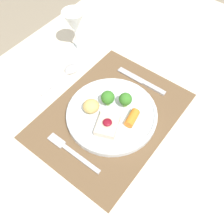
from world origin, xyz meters
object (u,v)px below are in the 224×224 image
Objects in this scene: wine_glass_near at (75,25)px; dinner_plate at (112,113)px; knife at (144,83)px; spoon at (68,72)px; fork at (70,151)px.

dinner_plate is at bearing -119.90° from wine_glass_near.
spoon reaches higher than knife.
wine_glass_near is at bearing 36.60° from fork.
dinner_plate is 1.63× the size of spoon.
spoon is (0.22, 0.21, 0.00)m from fork.
dinner_plate reaches higher than fork.
knife is at bearing -88.32° from wine_glass_near.
knife is at bearing -65.97° from spoon.
dinner_plate reaches higher than knife.
wine_glass_near is (0.16, 0.28, 0.09)m from dinner_plate.
spoon reaches higher than fork.
spoon is 1.06× the size of wine_glass_near.
fork is at bearing 173.22° from dinner_plate.
knife is at bearing -6.64° from fork.
dinner_plate is at bearing 177.98° from knife.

